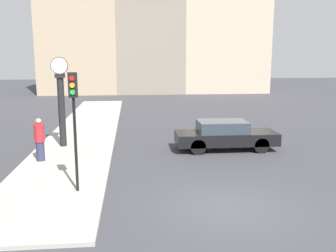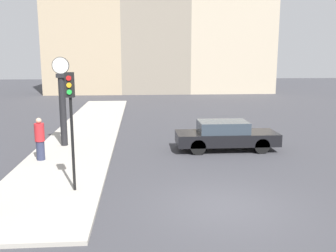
{
  "view_description": "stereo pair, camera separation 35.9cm",
  "coord_description": "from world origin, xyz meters",
  "px_view_note": "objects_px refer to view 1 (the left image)",
  "views": [
    {
      "loc": [
        -2.8,
        -10.11,
        4.37
      ],
      "look_at": [
        -1.22,
        6.1,
        1.27
      ],
      "focal_mm": 40.0,
      "sensor_mm": 36.0,
      "label": 1
    },
    {
      "loc": [
        -2.44,
        -10.14,
        4.37
      ],
      "look_at": [
        -1.22,
        6.1,
        1.27
      ],
      "focal_mm": 40.0,
      "sensor_mm": 36.0,
      "label": 2
    }
  ],
  "objects_px": {
    "sedan_car": "(225,135)",
    "pedestrian_red_top": "(40,140)",
    "traffic_light_near": "(74,107)",
    "street_clock": "(61,103)"
  },
  "relations": [
    {
      "from": "traffic_light_near",
      "to": "street_clock",
      "type": "relative_size",
      "value": 0.9
    },
    {
      "from": "pedestrian_red_top",
      "to": "sedan_car",
      "type": "bearing_deg",
      "value": 10.39
    },
    {
      "from": "sedan_car",
      "to": "traffic_light_near",
      "type": "xyz_separation_m",
      "value": [
        -6.07,
        -5.14,
        2.09
      ]
    },
    {
      "from": "sedan_car",
      "to": "traffic_light_near",
      "type": "distance_m",
      "value": 8.22
    },
    {
      "from": "street_clock",
      "to": "sedan_car",
      "type": "bearing_deg",
      "value": -7.69
    },
    {
      "from": "traffic_light_near",
      "to": "pedestrian_red_top",
      "type": "height_order",
      "value": "traffic_light_near"
    },
    {
      "from": "traffic_light_near",
      "to": "street_clock",
      "type": "bearing_deg",
      "value": 103.73
    },
    {
      "from": "street_clock",
      "to": "pedestrian_red_top",
      "type": "height_order",
      "value": "street_clock"
    },
    {
      "from": "sedan_car",
      "to": "pedestrian_red_top",
      "type": "height_order",
      "value": "pedestrian_red_top"
    },
    {
      "from": "traffic_light_near",
      "to": "street_clock",
      "type": "height_order",
      "value": "street_clock"
    }
  ]
}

